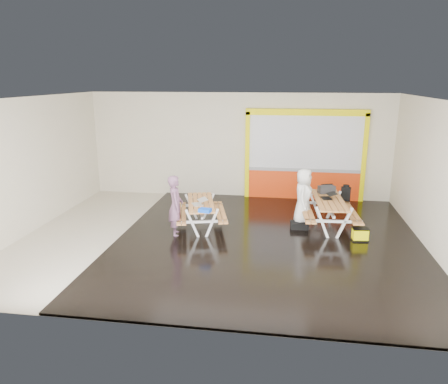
% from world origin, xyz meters
% --- Properties ---
extents(room, '(10.02, 8.02, 3.52)m').
position_xyz_m(room, '(0.00, 0.00, 1.75)').
color(room, beige).
rests_on(room, ground).
extents(deck, '(7.50, 7.98, 0.05)m').
position_xyz_m(deck, '(1.25, 0.00, 0.03)').
color(deck, black).
rests_on(deck, room).
extents(kiosk, '(3.88, 0.16, 3.00)m').
position_xyz_m(kiosk, '(2.20, 3.93, 1.44)').
color(kiosk, red).
rests_on(kiosk, room).
extents(picnic_table_left, '(1.71, 2.15, 0.76)m').
position_xyz_m(picnic_table_left, '(-0.60, 0.69, 0.58)').
color(picnic_table_left, '#D48C4A').
rests_on(picnic_table_left, deck).
extents(picnic_table_right, '(1.56, 2.19, 0.84)m').
position_xyz_m(picnic_table_right, '(2.79, 1.20, 0.64)').
color(picnic_table_right, '#D48C4A').
rests_on(picnic_table_right, deck).
extents(person_left, '(0.53, 0.67, 1.60)m').
position_xyz_m(person_left, '(-1.13, 0.09, 0.80)').
color(person_left, '#6F4964').
rests_on(person_left, deck).
extents(person_right, '(0.58, 0.80, 1.52)m').
position_xyz_m(person_right, '(2.12, 1.22, 0.87)').
color(person_right, white).
rests_on(person_right, deck).
extents(laptop_left, '(0.48, 0.47, 0.16)m').
position_xyz_m(laptop_left, '(-0.58, 0.43, 0.81)').
color(laptop_left, silver).
rests_on(laptop_left, picnic_table_left).
extents(laptop_right, '(0.45, 0.41, 0.16)m').
position_xyz_m(laptop_right, '(2.77, 1.26, 0.89)').
color(laptop_right, black).
rests_on(laptop_right, picnic_table_right).
extents(blue_pouch, '(0.33, 0.26, 0.09)m').
position_xyz_m(blue_pouch, '(-0.31, -0.16, 0.81)').
color(blue_pouch, blue).
rests_on(blue_pouch, picnic_table_left).
extents(toolbox, '(0.50, 0.37, 0.26)m').
position_xyz_m(toolbox, '(2.77, 1.83, 0.94)').
color(toolbox, black).
rests_on(toolbox, picnic_table_right).
extents(backpack, '(0.29, 0.21, 0.46)m').
position_xyz_m(backpack, '(3.35, 2.17, 0.77)').
color(backpack, black).
rests_on(backpack, picnic_table_right).
extents(dark_case, '(0.49, 0.38, 0.18)m').
position_xyz_m(dark_case, '(2.03, 0.99, 0.14)').
color(dark_case, black).
rests_on(dark_case, deck).
extents(fluke_bag, '(0.41, 0.29, 0.33)m').
position_xyz_m(fluke_bag, '(3.51, 0.31, 0.21)').
color(fluke_bag, black).
rests_on(fluke_bag, deck).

